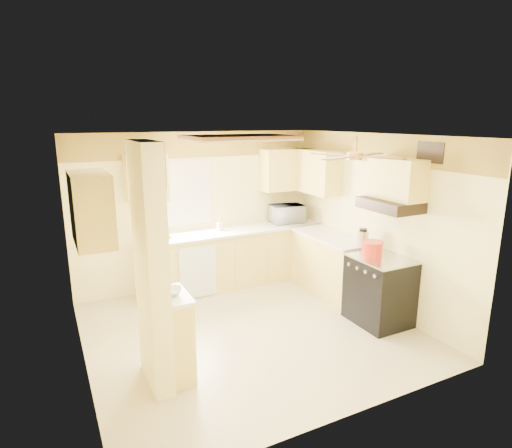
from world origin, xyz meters
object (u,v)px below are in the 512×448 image
dutch_oven (372,248)px  kettle (363,238)px  microwave (287,214)px  bowl (170,291)px  stove (379,290)px

dutch_oven → kettle: size_ratio=1.18×
microwave → kettle: size_ratio=2.24×
bowl → dutch_oven: dutch_oven is taller
microwave → kettle: bearing=104.7°
microwave → dutch_oven: microwave is taller
stove → kettle: 0.78m
microwave → bowl: 3.44m
dutch_oven → stove: bearing=-66.5°
microwave → stove: bearing=100.6°
bowl → dutch_oven: size_ratio=0.83×
microwave → kettle: (0.24, -1.69, -0.04)m
microwave → dutch_oven: bearing=99.2°
bowl → kettle: (2.92, 0.47, 0.09)m
dutch_oven → kettle: kettle is taller
microwave → kettle: microwave is taller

